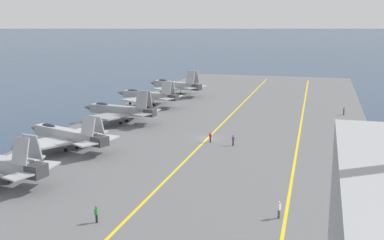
{
  "coord_description": "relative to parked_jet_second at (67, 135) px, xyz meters",
  "views": [
    {
      "loc": [
        -76.64,
        -18.37,
        20.18
      ],
      "look_at": [
        2.34,
        3.37,
        2.9
      ],
      "focal_mm": 45.0,
      "sensor_mm": 36.0,
      "label": 1
    }
  ],
  "objects": [
    {
      "name": "ground_plane",
      "position": [
        12.58,
        -19.19,
        -2.73
      ],
      "size": [
        2000.0,
        2000.0,
        0.0
      ],
      "primitive_type": "plane",
      "color": "navy"
    },
    {
      "name": "carrier_deck",
      "position": [
        12.58,
        -19.19,
        -2.53
      ],
      "size": [
        187.43,
        54.18,
        0.4
      ],
      "primitive_type": "cube",
      "color": "slate",
      "rests_on": "ground"
    },
    {
      "name": "deck_stripe_foul_line",
      "position": [
        12.58,
        -34.1,
        -2.33
      ],
      "size": [
        168.67,
        3.16,
        0.01
      ],
      "primitive_type": "cube",
      "rotation": [
        0.0,
        0.0,
        0.02
      ],
      "color": "yellow",
      "rests_on": "carrier_deck"
    },
    {
      "name": "deck_stripe_centerline",
      "position": [
        12.58,
        -19.19,
        -2.33
      ],
      "size": [
        168.68,
        0.36,
        0.01
      ],
      "primitive_type": "cube",
      "color": "yellow",
      "rests_on": "carrier_deck"
    },
    {
      "name": "parked_jet_second",
      "position": [
        0.0,
        0.0,
        0.0
      ],
      "size": [
        13.46,
        17.0,
        5.86
      ],
      "color": "#A8AAAF",
      "rests_on": "carrier_deck"
    },
    {
      "name": "parked_jet_third",
      "position": [
        19.93,
        -0.02,
        0.23
      ],
      "size": [
        13.71,
        16.01,
        6.57
      ],
      "color": "gray",
      "rests_on": "carrier_deck"
    },
    {
      "name": "parked_jet_fourth",
      "position": [
        38.2,
        1.09,
        0.23
      ],
      "size": [
        13.68,
        16.54,
        6.12
      ],
      "color": "#9EA3A8",
      "rests_on": "carrier_deck"
    },
    {
      "name": "parked_jet_fifth",
      "position": [
        55.5,
        -0.11,
        0.4
      ],
      "size": [
        13.28,
        16.63,
        6.9
      ],
      "color": "#9EA3A8",
      "rests_on": "carrier_deck"
    },
    {
      "name": "crew_brown_vest",
      "position": [
        39.51,
        -42.02,
        -1.36
      ],
      "size": [
        0.43,
        0.34,
        1.76
      ],
      "color": "#383328",
      "rests_on": "carrier_deck"
    },
    {
      "name": "crew_purple_vest",
      "position": [
        9.06,
        -24.21,
        -1.35
      ],
      "size": [
        0.35,
        0.44,
        1.77
      ],
      "color": "#232328",
      "rests_on": "carrier_deck"
    },
    {
      "name": "crew_white_vest",
      "position": [
        -17.81,
        -33.94,
        -1.33
      ],
      "size": [
        0.45,
        0.4,
        1.81
      ],
      "color": "#4C473D",
      "rests_on": "carrier_deck"
    },
    {
      "name": "crew_red_vest",
      "position": [
        10.07,
        -20.25,
        -1.38
      ],
      "size": [
        0.28,
        0.39,
        1.73
      ],
      "color": "#232328",
      "rests_on": "carrier_deck"
    },
    {
      "name": "crew_green_vest",
      "position": [
        -23.68,
        -16.66,
        -1.36
      ],
      "size": [
        0.38,
        0.26,
        1.76
      ],
      "color": "#232328",
      "rests_on": "carrier_deck"
    }
  ]
}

